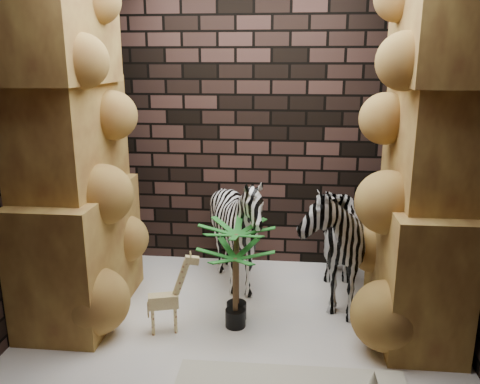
# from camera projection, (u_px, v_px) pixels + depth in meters

# --- Properties ---
(floor) EXTENTS (3.50, 3.50, 0.00)m
(floor) POSITION_uv_depth(u_px,v_px,m) (241.00, 317.00, 4.26)
(floor) COLOR white
(floor) RESTS_ON ground
(wall_back) EXTENTS (3.50, 0.00, 3.50)m
(wall_back) POSITION_uv_depth(u_px,v_px,m) (253.00, 125.00, 5.06)
(wall_back) COLOR black
(wall_back) RESTS_ON ground
(wall_front) EXTENTS (3.50, 0.00, 3.50)m
(wall_front) POSITION_uv_depth(u_px,v_px,m) (218.00, 186.00, 2.66)
(wall_front) COLOR black
(wall_front) RESTS_ON ground
(wall_left) EXTENTS (0.00, 3.00, 3.00)m
(wall_left) POSITION_uv_depth(u_px,v_px,m) (30.00, 142.00, 4.03)
(wall_left) COLOR black
(wall_left) RESTS_ON ground
(wall_right) EXTENTS (0.00, 3.00, 3.00)m
(wall_right) POSITION_uv_depth(u_px,v_px,m) (472.00, 150.00, 3.69)
(wall_right) COLOR black
(wall_right) RESTS_ON ground
(rock_pillar_left) EXTENTS (0.68, 1.30, 3.00)m
(rock_pillar_left) POSITION_uv_depth(u_px,v_px,m) (70.00, 143.00, 4.00)
(rock_pillar_left) COLOR gold
(rock_pillar_left) RESTS_ON floor
(rock_pillar_right) EXTENTS (0.58, 1.25, 3.00)m
(rock_pillar_right) POSITION_uv_depth(u_px,v_px,m) (427.00, 149.00, 3.72)
(rock_pillar_right) COLOR gold
(rock_pillar_right) RESTS_ON floor
(zebra_right) EXTENTS (0.68, 1.22, 1.42)m
(zebra_right) POSITION_uv_depth(u_px,v_px,m) (329.00, 225.00, 4.43)
(zebra_right) COLOR white
(zebra_right) RESTS_ON floor
(zebra_left) EXTENTS (1.33, 1.46, 1.09)m
(zebra_left) POSITION_uv_depth(u_px,v_px,m) (237.00, 236.00, 4.64)
(zebra_left) COLOR white
(zebra_left) RESTS_ON floor
(giraffe_toy) EXTENTS (0.38, 0.22, 0.70)m
(giraffe_toy) POSITION_uv_depth(u_px,v_px,m) (163.00, 293.00, 3.93)
(giraffe_toy) COLOR #E0CD85
(giraffe_toy) RESTS_ON floor
(palm_front) EXTENTS (0.36, 0.36, 0.87)m
(palm_front) POSITION_uv_depth(u_px,v_px,m) (236.00, 272.00, 4.12)
(palm_front) COLOR #186B2C
(palm_front) RESTS_ON floor
(palm_back) EXTENTS (0.36, 0.36, 0.71)m
(palm_back) POSITION_uv_depth(u_px,v_px,m) (235.00, 287.00, 4.02)
(palm_back) COLOR #186B2C
(palm_back) RESTS_ON floor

